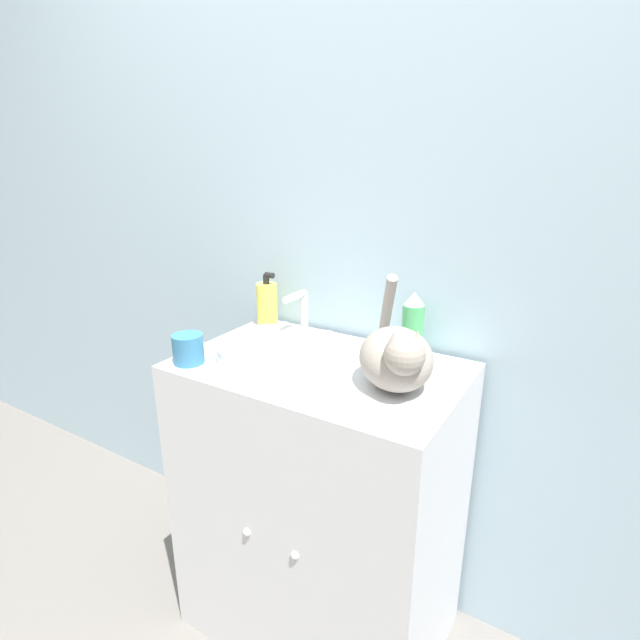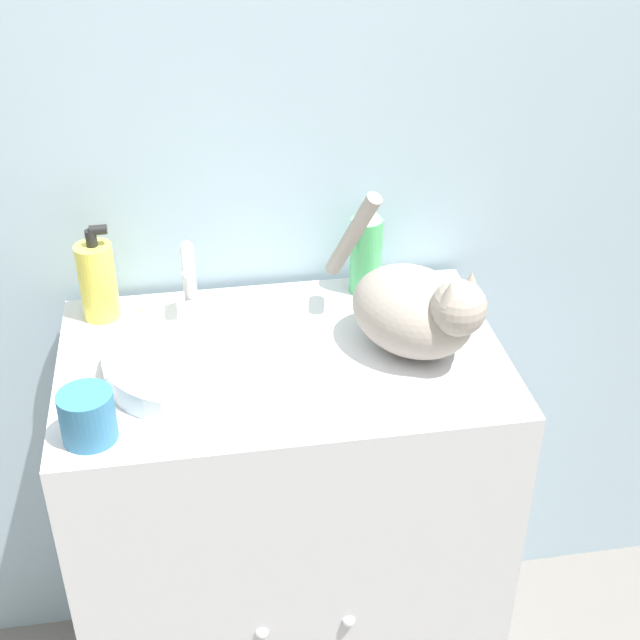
{
  "view_description": "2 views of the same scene",
  "coord_description": "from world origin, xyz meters",
  "px_view_note": "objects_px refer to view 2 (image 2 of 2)",
  "views": [
    {
      "loc": [
        0.64,
        -0.81,
        1.46
      ],
      "look_at": [
        0.03,
        0.2,
        1.05
      ],
      "focal_mm": 28.0,
      "sensor_mm": 36.0,
      "label": 1
    },
    {
      "loc": [
        -0.14,
        -1.01,
        1.78
      ],
      "look_at": [
        0.06,
        0.2,
        1.0
      ],
      "focal_mm": 50.0,
      "sensor_mm": 36.0,
      "label": 2
    }
  ],
  "objects_px": {
    "cat": "(416,308)",
    "soap_bottle": "(98,280)",
    "cup": "(88,416)",
    "spray_bottle": "(366,248)"
  },
  "relations": [
    {
      "from": "cat",
      "to": "spray_bottle",
      "type": "xyz_separation_m",
      "value": [
        -0.04,
        0.21,
        0.01
      ]
    },
    {
      "from": "cat",
      "to": "spray_bottle",
      "type": "distance_m",
      "value": 0.22
    },
    {
      "from": "cat",
      "to": "soap_bottle",
      "type": "height_order",
      "value": "cat"
    },
    {
      "from": "cat",
      "to": "cup",
      "type": "height_order",
      "value": "cat"
    },
    {
      "from": "cat",
      "to": "spray_bottle",
      "type": "bearing_deg",
      "value": 158.38
    },
    {
      "from": "spray_bottle",
      "to": "cup",
      "type": "xyz_separation_m",
      "value": [
        -0.5,
        -0.36,
        -0.05
      ]
    },
    {
      "from": "cat",
      "to": "soap_bottle",
      "type": "relative_size",
      "value": 1.8
    },
    {
      "from": "cup",
      "to": "spray_bottle",
      "type": "bearing_deg",
      "value": 36.19
    },
    {
      "from": "soap_bottle",
      "to": "spray_bottle",
      "type": "bearing_deg",
      "value": 1.6
    },
    {
      "from": "spray_bottle",
      "to": "cat",
      "type": "bearing_deg",
      "value": -78.65
    }
  ]
}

